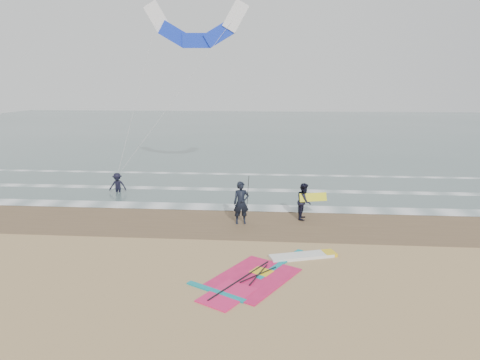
# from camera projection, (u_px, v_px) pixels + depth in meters

# --- Properties ---
(ground) EXTENTS (120.00, 120.00, 0.00)m
(ground) POSITION_uv_depth(u_px,v_px,m) (283.00, 281.00, 13.83)
(ground) COLOR tan
(ground) RESTS_ON ground
(sea_water) EXTENTS (120.00, 80.00, 0.02)m
(sea_water) POSITION_uv_depth(u_px,v_px,m) (278.00, 129.00, 60.50)
(sea_water) COLOR #47605E
(sea_water) RESTS_ON ground
(wet_sand_band) EXTENTS (120.00, 5.00, 0.01)m
(wet_sand_band) POSITION_uv_depth(u_px,v_px,m) (281.00, 222.00, 19.66)
(wet_sand_band) COLOR brown
(wet_sand_band) RESTS_ON ground
(foam_waterline) EXTENTS (120.00, 9.15, 0.02)m
(foam_waterline) POSITION_uv_depth(u_px,v_px,m) (280.00, 197.00, 23.98)
(foam_waterline) COLOR white
(foam_waterline) RESTS_ON ground
(windsurf_rig) EXTENTS (5.10, 4.83, 0.12)m
(windsurf_rig) POSITION_uv_depth(u_px,v_px,m) (268.00, 272.00, 14.42)
(windsurf_rig) COLOR white
(windsurf_rig) RESTS_ON ground
(person_standing) EXTENTS (0.80, 0.61, 1.96)m
(person_standing) POSITION_uv_depth(u_px,v_px,m) (241.00, 203.00, 19.31)
(person_standing) COLOR black
(person_standing) RESTS_ON ground
(person_walking) EXTENTS (0.78, 0.93, 1.73)m
(person_walking) POSITION_uv_depth(u_px,v_px,m) (304.00, 201.00, 20.03)
(person_walking) COLOR black
(person_walking) RESTS_ON ground
(person_wading) EXTENTS (1.04, 0.66, 1.53)m
(person_wading) POSITION_uv_depth(u_px,v_px,m) (117.00, 180.00, 24.90)
(person_wading) COLOR black
(person_wading) RESTS_ON ground
(held_pole) EXTENTS (0.17, 0.86, 1.82)m
(held_pole) POSITION_uv_depth(u_px,v_px,m) (248.00, 193.00, 19.19)
(held_pole) COLOR black
(held_pole) RESTS_ON ground
(carried_kiteboard) EXTENTS (1.30, 0.51, 0.39)m
(carried_kiteboard) POSITION_uv_depth(u_px,v_px,m) (313.00, 197.00, 19.85)
(carried_kiteboard) COLOR yellow
(carried_kiteboard) RESTS_ON ground
(surf_kite) EXTENTS (7.57, 2.20, 9.98)m
(surf_kite) POSITION_uv_depth(u_px,v_px,m) (196.00, 29.00, 24.66)
(surf_kite) COLOR white
(surf_kite) RESTS_ON ground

